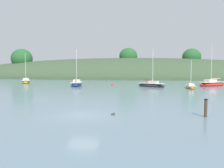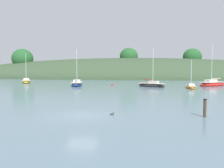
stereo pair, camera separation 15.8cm
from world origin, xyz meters
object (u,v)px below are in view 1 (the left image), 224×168
sailboat_teal_outer (190,87)px  mooring_buoy_outer (112,85)px  sailboat_cream_ketch (212,84)px  duck_straggler (113,114)px  sailboat_white_near (151,85)px  jetty_piling (206,108)px  sailboat_orange_cutter (77,84)px  sailboat_blue_center (26,81)px

sailboat_teal_outer → mooring_buoy_outer: 17.06m
sailboat_cream_ketch → duck_straggler: (-18.36, -33.07, -0.38)m
sailboat_teal_outer → sailboat_cream_ketch: 9.23m
sailboat_white_near → duck_straggler: (-4.84, -29.27, -0.33)m
sailboat_teal_outer → jetty_piling: 26.59m
mooring_buoy_outer → jetty_piling: bearing=-70.1°
sailboat_orange_cutter → duck_straggler: size_ratio=21.83×
sailboat_teal_outer → mooring_buoy_outer: size_ratio=10.44×
mooring_buoy_outer → jetty_piling: jetty_piling is taller
sailboat_teal_outer → mooring_buoy_outer: (-16.16, 5.49, -0.18)m
sailboat_teal_outer → jetty_piling: size_ratio=3.86×
sailboat_cream_ketch → jetty_piling: sailboat_cream_ketch is taller
sailboat_white_near → sailboat_orange_cutter: (-16.57, 0.53, 0.03)m
sailboat_teal_outer → sailboat_blue_center: bearing=164.1°
sailboat_blue_center → sailboat_teal_outer: 41.82m
sailboat_white_near → sailboat_teal_outer: (7.36, -3.07, -0.08)m
sailboat_white_near → sailboat_orange_cutter: bearing=178.2°
sailboat_cream_ketch → mooring_buoy_outer: 22.36m
sailboat_blue_center → sailboat_cream_ketch: size_ratio=0.87×
sailboat_orange_cutter → sailboat_cream_ketch: sailboat_cream_ketch is taller
jetty_piling → sailboat_teal_outer: bearing=79.8°
mooring_buoy_outer → sailboat_white_near: bearing=-15.4°
sailboat_white_near → duck_straggler: bearing=-99.4°
jetty_piling → sailboat_white_near: bearing=95.2°
sailboat_teal_outer → duck_straggler: 28.90m
sailboat_teal_outer → sailboat_cream_ketch: size_ratio=0.60×
sailboat_teal_outer → sailboat_cream_ketch: bearing=48.1°
sailboat_teal_outer → sailboat_orange_cutter: sailboat_orange_cutter is taller
sailboat_white_near → sailboat_teal_outer: bearing=-22.7°
sailboat_white_near → jetty_piling: size_ratio=5.64×
jetty_piling → sailboat_cream_ketch: bearing=71.8°
sailboat_teal_outer → sailboat_white_near: bearing=157.3°
duck_straggler → sailboat_cream_ketch: bearing=61.0°
sailboat_blue_center → sailboat_orange_cutter: 18.08m
sailboat_white_near → sailboat_blue_center: (-32.87, 8.35, 0.00)m
sailboat_white_near → sailboat_cream_ketch: size_ratio=0.88×
sailboat_blue_center → mooring_buoy_outer: (24.07, -5.93, -0.26)m
sailboat_cream_ketch → mooring_buoy_outer: sailboat_cream_ketch is taller
sailboat_orange_cutter → mooring_buoy_outer: 8.01m
sailboat_blue_center → mooring_buoy_outer: sailboat_blue_center is taller
sailboat_white_near → duck_straggler: size_ratio=21.34×
sailboat_blue_center → duck_straggler: sailboat_blue_center is taller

